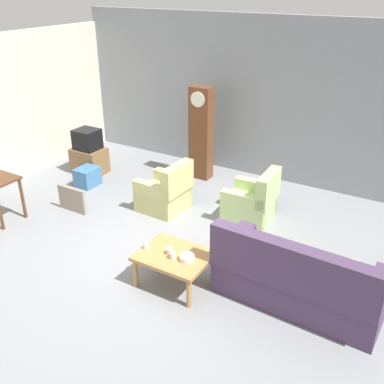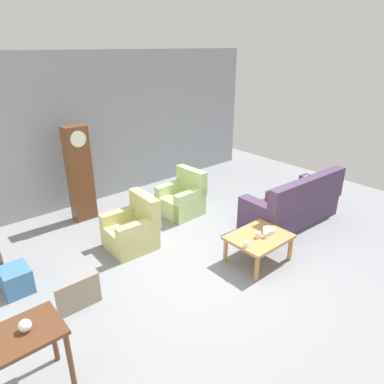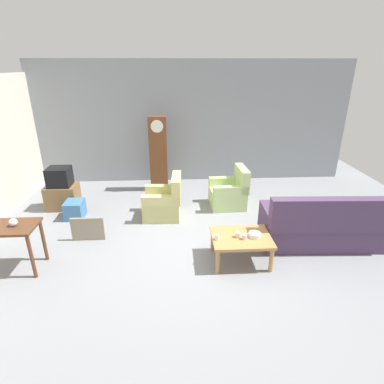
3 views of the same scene
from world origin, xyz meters
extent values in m
plane|color=gray|center=(0.00, 0.00, 0.00)|extent=(10.40, 10.40, 0.00)
cube|color=gray|center=(0.00, 3.60, 1.60)|extent=(8.40, 0.16, 3.20)
cube|color=#4C3856|center=(2.11, 0.00, 0.22)|extent=(2.13, 0.93, 0.44)
cube|color=#4C3856|center=(2.10, -0.36, 0.74)|extent=(2.11, 0.29, 0.60)
cube|color=#4C3856|center=(3.04, -0.04, 0.34)|extent=(0.28, 0.85, 0.68)
cube|color=#4C3856|center=(1.18, 0.04, 0.34)|extent=(0.28, 0.85, 0.68)
cube|color=#C6B284|center=(2.60, 0.03, 0.62)|extent=(0.37, 0.15, 0.36)
cube|color=brown|center=(1.64, 0.07, 0.62)|extent=(0.37, 0.14, 0.36)
cube|color=#CCC67A|center=(-0.80, 1.24, 0.20)|extent=(0.79, 0.79, 0.40)
cube|color=#CCC67A|center=(-0.49, 1.23, 0.66)|extent=(0.21, 0.77, 0.52)
cube|color=#CCC67A|center=(-0.79, 1.54, 0.30)|extent=(0.77, 0.19, 0.60)
cube|color=#CCC67A|center=(-0.82, 0.94, 0.30)|extent=(0.77, 0.19, 0.60)
cube|color=#B8D385|center=(0.68, 1.69, 0.20)|extent=(0.80, 0.80, 0.40)
cube|color=#B8D385|center=(1.00, 1.71, 0.66)|extent=(0.22, 0.77, 0.52)
cube|color=#B8D385|center=(0.67, 1.99, 0.30)|extent=(0.77, 0.20, 0.60)
cube|color=#B8D385|center=(0.70, 1.39, 0.30)|extent=(0.77, 0.20, 0.60)
cube|color=#B27F47|center=(0.55, -0.48, 0.44)|extent=(0.96, 0.76, 0.05)
cylinder|color=#B27F47|center=(0.13, -0.81, 0.21)|extent=(0.07, 0.07, 0.41)
cylinder|color=#B27F47|center=(0.98, -0.81, 0.21)|extent=(0.07, 0.07, 0.41)
cylinder|color=#B27F47|center=(0.13, -0.16, 0.21)|extent=(0.07, 0.07, 0.41)
cylinder|color=#B27F47|center=(0.98, -0.16, 0.21)|extent=(0.07, 0.07, 0.41)
cylinder|color=#56331E|center=(-2.70, -0.27, 0.37)|extent=(0.06, 0.06, 0.74)
cube|color=brown|center=(-0.92, 2.82, 0.95)|extent=(0.44, 0.28, 1.90)
cylinder|color=silver|center=(-0.92, 2.67, 1.68)|extent=(0.30, 0.02, 0.30)
cube|color=brown|center=(-3.07, 1.80, 0.27)|extent=(0.68, 0.52, 0.54)
cube|color=black|center=(-3.07, 1.80, 0.75)|extent=(0.48, 0.44, 0.42)
cube|color=gray|center=(-2.15, 0.33, 0.23)|extent=(0.60, 0.05, 0.46)
cube|color=teal|center=(-2.67, 1.28, 0.19)|extent=(0.37, 0.44, 0.37)
cylinder|color=white|center=(0.14, -0.56, 0.51)|extent=(0.07, 0.07, 0.09)
cylinder|color=silver|center=(0.58, -0.58, 0.51)|extent=(0.08, 0.08, 0.09)
cylinder|color=beige|center=(0.49, -0.51, 0.51)|extent=(0.08, 0.08, 0.09)
cylinder|color=white|center=(0.76, -0.51, 0.50)|extent=(0.20, 0.20, 0.07)
camera|label=1|loc=(3.27, -4.60, 3.80)|focal=41.27mm
camera|label=2|loc=(-3.43, -3.46, 3.29)|focal=32.58mm
camera|label=3|loc=(-0.50, -4.79, 3.05)|focal=28.81mm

